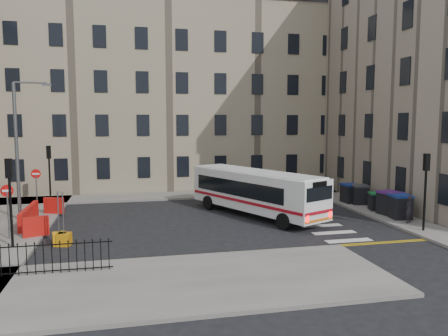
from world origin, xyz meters
name	(u,v)px	position (x,y,z in m)	size (l,w,h in m)	color
ground	(241,218)	(0.00, 0.00, 0.00)	(120.00, 120.00, 0.00)	black
pavement_north	(138,197)	(-6.00, 8.60, 0.07)	(36.00, 3.20, 0.15)	slate
pavement_east	(344,200)	(9.00, 4.00, 0.07)	(2.40, 26.00, 0.15)	slate
pavement_sw	(122,287)	(-7.00, -10.00, 0.07)	(20.00, 6.00, 0.15)	slate
terrace_north	(123,91)	(-7.00, 15.50, 8.62)	(38.30, 10.80, 17.20)	gray
traffic_light_east	(426,180)	(8.60, -5.50, 2.87)	(0.28, 0.22, 4.10)	black
traffic_light_nw	(49,166)	(-12.00, 6.50, 2.87)	(0.28, 0.22, 4.10)	black
traffic_light_sw	(10,189)	(-12.00, -4.00, 2.87)	(0.28, 0.22, 4.10)	black
streetlamp	(17,149)	(-13.00, 2.00, 4.34)	(0.50, 0.22, 8.14)	#595B5E
no_entry_north	(36,181)	(-12.50, 4.50, 2.08)	(0.60, 0.08, 3.00)	#595B5E
no_entry_south	(7,200)	(-12.50, -2.50, 2.08)	(0.60, 0.08, 3.00)	#595B5E
roadworks_barriers	(36,215)	(-11.84, 0.50, 0.65)	(1.66, 6.26, 1.00)	red
iron_railings	(5,261)	(-11.25, -8.20, 0.75)	(7.80, 0.04, 1.20)	black
bus	(255,191)	(1.07, 0.55, 1.61)	(6.46, 10.22, 2.78)	white
wheelie_bin_a	(400,206)	(9.12, -2.63, 0.87)	(1.32, 1.46, 1.44)	black
wheelie_bin_b	(390,203)	(9.17, -1.55, 0.88)	(1.35, 1.49, 1.45)	black
wheelie_bin_c	(376,201)	(9.10, -0.16, 0.73)	(1.16, 1.25, 1.14)	black
wheelie_bin_d	(359,194)	(9.12, 2.04, 0.83)	(1.28, 1.41, 1.34)	black
wheelie_bin_e	(350,193)	(8.75, 2.64, 0.82)	(1.09, 1.24, 1.34)	black
pedestrian	(409,209)	(8.89, -3.80, 0.93)	(0.57, 0.37, 1.56)	black
bollard_yellow	(59,239)	(-10.00, -3.63, 0.30)	(0.60, 0.60, 0.60)	#FDA50E
bollard_chevron	(64,239)	(-9.76, -3.80, 0.30)	(0.60, 0.60, 0.60)	#C3790B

